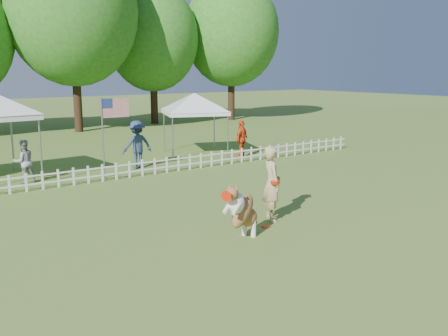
% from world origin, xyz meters
% --- Properties ---
extents(ground, '(120.00, 120.00, 0.00)m').
position_xyz_m(ground, '(0.00, 0.00, 0.00)').
color(ground, '#396B21').
rests_on(ground, ground).
extents(picket_fence, '(22.00, 0.08, 0.60)m').
position_xyz_m(picket_fence, '(0.00, 7.00, 0.30)').
color(picket_fence, white).
rests_on(picket_fence, ground).
extents(handler, '(0.69, 0.82, 1.91)m').
position_xyz_m(handler, '(0.47, 0.28, 0.95)').
color(handler, tan).
rests_on(handler, ground).
extents(dog, '(1.36, 0.91, 1.33)m').
position_xyz_m(dog, '(-1.00, -0.45, 0.67)').
color(dog, brown).
rests_on(dog, ground).
extents(frisbee_on_turf, '(0.24, 0.24, 0.02)m').
position_xyz_m(frisbee_on_turf, '(0.00, -0.06, 0.01)').
color(frisbee_on_turf, red).
rests_on(frisbee_on_turf, ground).
extents(canopy_tent_right, '(3.34, 3.34, 2.68)m').
position_xyz_m(canopy_tent_right, '(4.27, 9.81, 1.34)').
color(canopy_tent_right, white).
rests_on(canopy_tent_right, ground).
extents(flag_pole, '(1.09, 0.12, 2.83)m').
position_xyz_m(flag_pole, '(-0.97, 7.49, 1.41)').
color(flag_pole, gray).
rests_on(flag_pole, ground).
extents(spectator_a, '(0.74, 0.60, 1.46)m').
position_xyz_m(spectator_a, '(-3.45, 8.33, 0.73)').
color(spectator_a, '#95969A').
rests_on(spectator_a, ground).
extents(spectator_b, '(1.21, 0.72, 1.84)m').
position_xyz_m(spectator_b, '(0.78, 8.45, 0.92)').
color(spectator_b, navy).
rests_on(spectator_b, ground).
extents(spectator_c, '(1.03, 0.77, 1.62)m').
position_xyz_m(spectator_c, '(5.53, 8.03, 0.81)').
color(spectator_c, '#E0491A').
rests_on(spectator_c, ground).
extents(tree_center_right, '(7.60, 7.60, 12.60)m').
position_xyz_m(tree_center_right, '(3.00, 21.00, 6.30)').
color(tree_center_right, '#2C631C').
rests_on(tree_center_right, ground).
extents(tree_right, '(6.20, 6.20, 10.40)m').
position_xyz_m(tree_right, '(9.00, 22.50, 5.20)').
color(tree_right, '#2C631C').
rests_on(tree_right, ground).
extents(tree_far_right, '(7.00, 7.00, 11.40)m').
position_xyz_m(tree_far_right, '(15.00, 21.50, 5.70)').
color(tree_far_right, '#2C631C').
rests_on(tree_far_right, ground).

